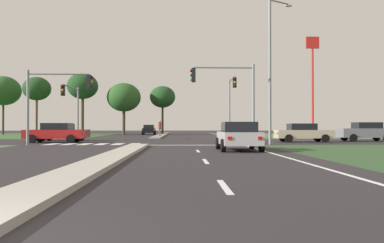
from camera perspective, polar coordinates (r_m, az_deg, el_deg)
name	(u,v)px	position (r m, az deg, el deg)	size (l,w,h in m)	color
ground_plane	(149,141)	(33.86, -6.13, -2.83)	(200.00, 200.00, 0.00)	#282628
grass_verge_far_right	(336,135)	(62.60, 19.74, -1.84)	(35.00, 35.00, 0.01)	#476B38
median_island_near	(109,158)	(15.01, -11.71, -5.16)	(1.20, 22.00, 0.14)	#ADA89E
median_island_far	(162,135)	(58.81, -4.27, -1.89)	(1.20, 36.00, 0.14)	gray
lane_dash_near	(225,187)	(8.30, 4.65, -9.21)	(0.14, 2.00, 0.01)	silver
lane_dash_second	(206,161)	(14.24, 1.95, -5.68)	(0.14, 2.00, 0.01)	silver
lane_dash_third	(198,151)	(20.22, 0.85, -4.22)	(0.14, 2.00, 0.01)	silver
edge_line_right	(288,158)	(16.35, 13.43, -5.02)	(0.14, 24.00, 0.01)	silver
stop_bar_near	(198,145)	(26.79, 0.85, -3.38)	(6.40, 0.50, 0.01)	silver
crosswalk_bar_near	(52,144)	(29.94, -19.24, -3.06)	(0.70, 2.80, 0.01)	silver
crosswalk_bar_second	(69,144)	(29.62, -17.11, -3.09)	(0.70, 2.80, 0.01)	silver
crosswalk_bar_third	(85,144)	(29.34, -14.94, -3.12)	(0.70, 2.80, 0.01)	silver
crosswalk_bar_fourth	(102,144)	(29.10, -12.73, -3.15)	(0.70, 2.80, 0.01)	silver
crosswalk_bar_fifth	(118,144)	(28.90, -10.49, -3.17)	(0.70, 2.80, 0.01)	silver
crosswalk_bar_sixth	(134,144)	(28.75, -8.22, -3.19)	(0.70, 2.80, 0.01)	silver
car_grey_near	(365,132)	(37.34, 23.43, -1.32)	(4.50, 2.04, 1.61)	slate
car_maroon_second	(62,132)	(37.16, -18.00, -1.42)	(4.54, 2.09, 1.51)	maroon
car_black_third	(149,130)	(62.79, -6.13, -1.16)	(2.00, 4.43, 1.55)	black
car_beige_fourth	(303,133)	(33.47, 15.52, -1.53)	(4.55, 1.96, 1.49)	#BCAD8E
car_red_fifth	(56,133)	(32.92, -18.83, -1.50)	(4.56, 2.02, 1.52)	#A31919
car_silver_sixth	(239,136)	(20.92, 6.63, -2.04)	(2.09, 4.17, 1.48)	#B7B7BC
traffic_signal_near_left	(53,93)	(28.53, -19.15, 3.80)	(4.42, 0.32, 5.03)	gray
traffic_signal_near_right	(230,89)	(27.47, 5.42, 4.59)	(4.43, 0.32, 5.51)	gray
traffic_signal_far_left	(72,101)	(39.64, -16.65, 2.75)	(0.32, 5.51, 5.18)	gray
traffic_signal_far_right	(231,97)	(39.32, 5.59, 3.46)	(0.32, 4.24, 6.06)	gray
street_lamp_second	(272,64)	(28.86, 11.24, 8.06)	(1.97, 1.22, 10.21)	gray
pedestrian_at_median	(160,126)	(47.34, -4.62, -0.68)	(0.34, 0.34, 1.89)	#4C4C4C
fastfood_pole_sign	(312,65)	(58.33, 16.75, 7.72)	(1.80, 0.40, 13.68)	red
treeline_near	(3,91)	(71.04, -25.24, 3.96)	(5.49, 5.49, 9.34)	#423323
treeline_second	(37,89)	(66.35, -21.19, 4.34)	(4.26, 4.26, 8.92)	#423323
treeline_third	(83,86)	(64.10, -15.28, 4.83)	(4.69, 4.69, 9.50)	#423323
treeline_fourth	(124,97)	(63.08, -9.66, 3.39)	(5.20, 5.20, 8.02)	#423323
treeline_fifth	(163,97)	(64.48, -4.21, 3.48)	(4.07, 4.07, 7.76)	#423323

